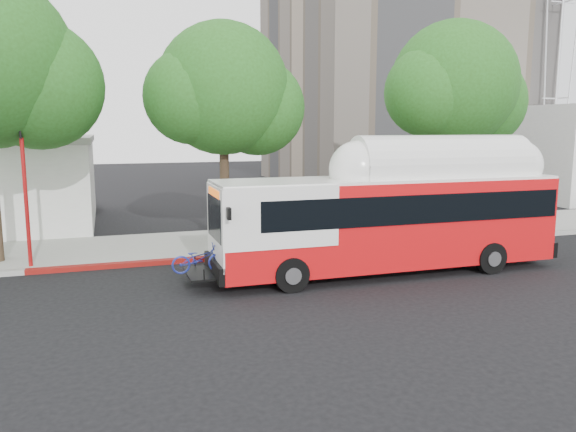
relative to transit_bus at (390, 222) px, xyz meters
name	(u,v)px	position (x,y,z in m)	size (l,w,h in m)	color
ground	(300,285)	(-3.24, -0.48, -1.66)	(120.00, 120.00, 0.00)	black
sidewalk	(247,241)	(-3.24, 6.02, -1.58)	(60.00, 5.00, 0.15)	gray
curb_strip	(264,255)	(-3.24, 3.42, -1.58)	(60.00, 0.30, 0.15)	gray
red_curb_segment	(182,260)	(-6.24, 3.42, -1.58)	(10.00, 0.32, 0.16)	maroon
street_tree_mid	(233,95)	(-3.84, 5.58, 4.25)	(5.75, 5.00, 8.62)	#2D2116
street_tree_right	(461,90)	(6.19, 5.38, 4.60)	(6.21, 5.40, 9.18)	#2D2116
transit_bus	(390,222)	(0.00, 0.00, 0.00)	(12.03, 2.63, 3.55)	red
signal_pole	(26,200)	(-11.12, 3.88, 0.70)	(0.13, 0.43, 4.59)	#A41112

